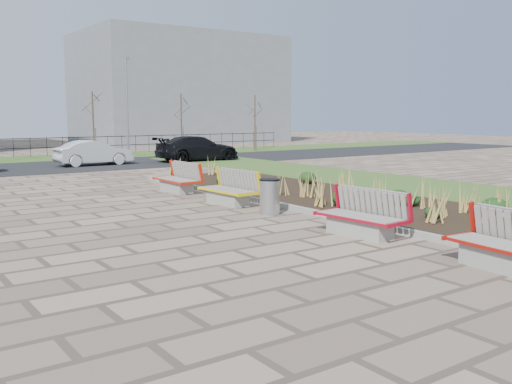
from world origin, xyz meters
TOP-DOWN VIEW (x-y plane):
  - ground at (0.00, 0.00)m, footprint 120.00×120.00m
  - planting_bed at (6.25, 5.00)m, footprint 4.50×18.00m
  - planting_curb at (3.92, 5.00)m, footprint 0.16×18.00m
  - grass_verge_near at (11.00, 5.00)m, footprint 5.00×38.00m
  - road at (0.00, 22.00)m, footprint 80.00×7.00m
  - bench_a at (3.00, -2.29)m, footprint 1.09×2.17m
  - bench_b at (3.00, 1.16)m, footprint 1.06×2.16m
  - bench_c at (3.00, 6.60)m, footprint 1.01×2.14m
  - bench_d at (3.00, 9.91)m, footprint 0.92×2.11m
  - litter_bin at (3.01, 4.50)m, footprint 0.54×0.54m
  - car_silver at (4.28, 21.68)m, footprint 3.99×1.47m
  - car_black at (10.11, 21.00)m, footprint 4.98×2.22m
  - tree_d at (6.00, 26.50)m, footprint 1.40×1.40m
  - tree_e at (12.00, 26.50)m, footprint 1.40×1.40m
  - tree_f at (18.00, 26.50)m, footprint 1.40×1.40m
  - lamp_east at (8.00, 26.00)m, footprint 0.24×0.60m
  - building_grey at (20.00, 42.00)m, footprint 18.00×12.00m

SIDE VIEW (x-z plane):
  - ground at x=0.00m, z-range 0.00..0.00m
  - road at x=0.00m, z-range 0.00..0.02m
  - grass_verge_near at x=11.00m, z-range 0.00..0.04m
  - planting_bed at x=6.25m, z-range 0.00..0.10m
  - planting_curb at x=3.92m, z-range 0.00..0.15m
  - litter_bin at x=3.01m, z-range 0.00..0.95m
  - bench_a at x=3.00m, z-range 0.00..1.00m
  - bench_b at x=3.00m, z-range 0.00..1.00m
  - bench_c at x=3.00m, z-range 0.00..1.00m
  - bench_d at x=3.00m, z-range 0.00..1.00m
  - car_silver at x=4.28m, z-range 0.02..1.32m
  - car_black at x=10.11m, z-range 0.02..1.44m
  - tree_d at x=6.00m, z-range 0.04..4.04m
  - tree_e at x=12.00m, z-range 0.04..4.04m
  - tree_f at x=18.00m, z-range 0.04..4.04m
  - lamp_east at x=8.00m, z-range 0.04..6.04m
  - building_grey at x=20.00m, z-range 0.00..10.00m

